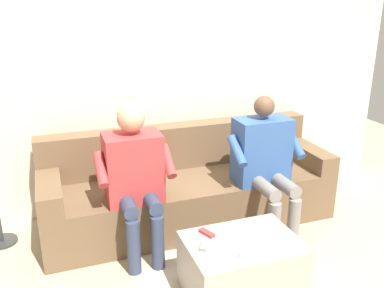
{
  "coord_description": "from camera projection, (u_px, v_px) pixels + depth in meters",
  "views": [
    {
      "loc": [
        1.11,
        3.05,
        1.9
      ],
      "look_at": [
        0.0,
        -0.05,
        0.76
      ],
      "focal_mm": 38.68,
      "sensor_mm": 36.0,
      "label": 1
    }
  ],
  "objects": [
    {
      "name": "coffee_table",
      "position": [
        241.0,
        267.0,
        2.79
      ],
      "size": [
        0.75,
        0.53,
        0.4
      ],
      "color": "#A89E8E",
      "rests_on": "ground"
    },
    {
      "name": "person_right_seated",
      "position": [
        135.0,
        172.0,
        3.12
      ],
      "size": [
        0.58,
        0.53,
        1.19
      ],
      "color": "#B23838",
      "rests_on": "ground"
    },
    {
      "name": "back_wall",
      "position": [
        171.0,
        76.0,
        3.85
      ],
      "size": [
        4.7,
        0.06,
        2.48
      ],
      "primitive_type": "cube",
      "color": "beige",
      "rests_on": "ground"
    },
    {
      "name": "remote_gray",
      "position": [
        204.0,
        245.0,
        2.65
      ],
      "size": [
        0.09,
        0.12,
        0.02
      ],
      "primitive_type": "cube",
      "rotation": [
        0.0,
        0.0,
        1.02
      ],
      "color": "gray",
      "rests_on": "coffee_table"
    },
    {
      "name": "person_left_seated",
      "position": [
        265.0,
        158.0,
        3.45
      ],
      "size": [
        0.61,
        0.6,
        1.17
      ],
      "color": "#335693",
      "rests_on": "ground"
    },
    {
      "name": "couch",
      "position": [
        188.0,
        188.0,
        3.73
      ],
      "size": [
        2.54,
        0.8,
        0.83
      ],
      "color": "brown",
      "rests_on": "ground"
    },
    {
      "name": "remote_red",
      "position": [
        207.0,
        233.0,
        2.79
      ],
      "size": [
        0.08,
        0.13,
        0.02
      ],
      "primitive_type": "cube",
      "rotation": [
        0.0,
        0.0,
        5.1
      ],
      "color": "#B73333",
      "rests_on": "coffee_table"
    },
    {
      "name": "ground_plane",
      "position": [
        220.0,
        264.0,
        3.16
      ],
      "size": [
        8.0,
        8.0,
        0.0
      ],
      "primitive_type": "plane",
      "color": "tan"
    },
    {
      "name": "remote_white",
      "position": [
        246.0,
        252.0,
        2.58
      ],
      "size": [
        0.13,
        0.09,
        0.02
      ],
      "primitive_type": "cube",
      "rotation": [
        0.0,
        0.0,
        3.66
      ],
      "color": "white",
      "rests_on": "coffee_table"
    },
    {
      "name": "floor_rug",
      "position": [
        233.0,
        281.0,
        2.95
      ],
      "size": [
        1.34,
        1.48,
        0.01
      ],
      "primitive_type": "cube",
      "color": "#B7AD93",
      "rests_on": "ground"
    }
  ]
}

